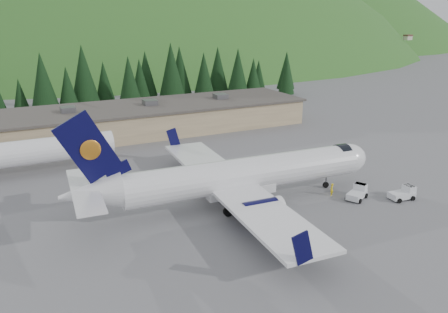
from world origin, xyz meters
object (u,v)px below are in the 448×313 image
Objects in this scene: terminal_building at (125,120)px; ramp_worker at (332,189)px; airliner at (238,177)px; baggage_tug_a at (358,192)px; second_airliner at (10,154)px; baggage_tug_b at (404,193)px.

terminal_building reaches higher than ramp_worker.
airliner is 38.14m from terminal_building.
baggage_tug_a is 2.21× the size of ramp_worker.
airliner is at bearing -84.15° from terminal_building.
second_airliner is (-23.80, 21.93, -0.07)m from airliner.
baggage_tug_a is 46.73m from terminal_building.
terminal_building is (19.91, 16.00, -0.70)m from second_airliner.
airliner is at bearing -42.66° from second_airliner.
baggage_tug_b reaches higher than ramp_worker.
baggage_tug_a is at bearing 156.36° from baggage_tug_b.
second_airliner is at bearing 149.95° from baggage_tug_b.
baggage_tug_a is 0.05× the size of terminal_building.
baggage_tug_a is (37.75, -27.15, -2.57)m from second_airliner.
baggage_tug_a is at bearing 95.57° from ramp_worker.
terminal_building is (-3.89, 37.93, -0.77)m from airliner.
baggage_tug_a is at bearing -67.55° from terminal_building.
baggage_tug_a is 1.09× the size of baggage_tug_b.
baggage_tug_b is at bearing -55.20° from baggage_tug_a.
baggage_tug_b is at bearing -19.34° from airliner.
airliner is at bearing 132.83° from baggage_tug_a.
airliner is 11.84× the size of baggage_tug_b.
airliner reaches higher than baggage_tug_b.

